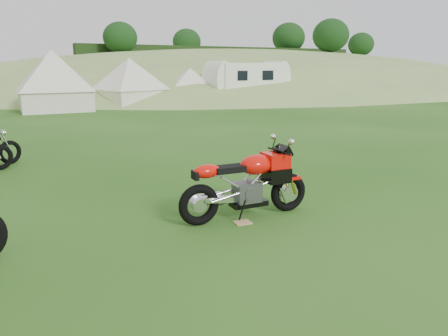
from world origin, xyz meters
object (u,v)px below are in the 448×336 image
plywood_board (243,222)px  tent_left (54,82)px  tent_mid (130,82)px  sport_motorcycle (246,179)px  caravan (247,82)px  tent_right (190,84)px

plywood_board → tent_left: size_ratio=0.07×
plywood_board → tent_left: tent_left is taller
tent_left → tent_mid: size_ratio=1.08×
sport_motorcycle → caravan: (11.54, 17.48, 0.60)m
tent_left → tent_mid: (4.16, 0.59, -0.11)m
plywood_board → tent_left: bearing=88.1°
tent_right → sport_motorcycle: bearing=-99.0°
caravan → tent_left: bearing=177.2°
tent_mid → tent_right: 3.75m
sport_motorcycle → tent_right: bearing=71.8°
sport_motorcycle → plywood_board: size_ratio=8.41×
tent_mid → tent_right: size_ratio=1.16×
tent_right → tent_left: bearing=-161.2°
sport_motorcycle → tent_right: (8.34, 18.86, 0.53)m
tent_right → caravan: size_ratio=0.51×
tent_left → caravan: bearing=-0.5°
tent_mid → caravan: size_ratio=0.59×
sport_motorcycle → tent_right: tent_right is taller
tent_mid → tent_right: (3.75, -0.04, -0.18)m
plywood_board → tent_right: 20.90m
sport_motorcycle → tent_left: bearing=94.3°
tent_right → caravan: (3.20, -1.38, 0.08)m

